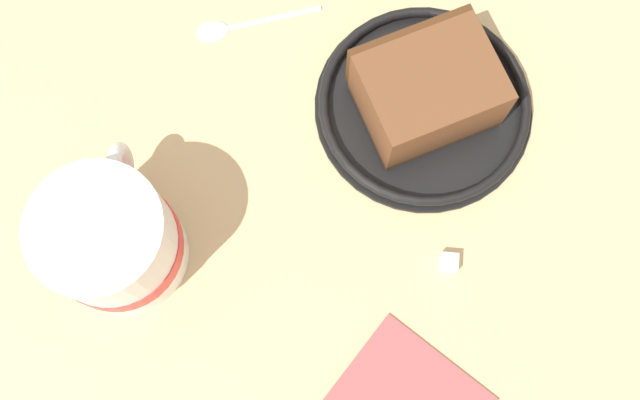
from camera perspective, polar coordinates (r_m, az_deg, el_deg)
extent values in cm
cube|color=tan|center=(64.39, -1.33, 3.25)|extent=(149.41, 149.41, 2.37)
cylinder|color=black|center=(64.89, 7.90, 7.06)|extent=(18.66, 18.66, 0.78)
torus|color=black|center=(64.14, 7.99, 7.33)|extent=(18.01, 18.01, 0.85)
cube|color=#472814|center=(64.25, 7.98, 7.29)|extent=(13.25, 12.25, 0.60)
cube|color=brown|center=(61.58, 8.35, 8.31)|extent=(13.25, 12.25, 5.24)
cube|color=#472814|center=(63.05, 6.68, 11.71)|extent=(9.62, 5.66, 5.24)
cylinder|color=white|center=(58.12, -15.60, -3.10)|extent=(9.85, 9.85, 10.35)
cylinder|color=red|center=(59.31, -15.28, -3.35)|extent=(10.05, 10.05, 2.01)
cylinder|color=#47230F|center=(54.77, -16.57, -2.34)|extent=(8.67, 8.67, 0.40)
torus|color=white|center=(59.22, -15.08, 1.56)|extent=(5.27, 4.30, 5.70)
ellipsoid|color=silver|center=(68.02, -8.25, 12.78)|extent=(3.60, 3.42, 0.80)
cylinder|color=silver|center=(68.22, -3.45, 13.80)|extent=(6.91, 5.54, 0.50)
cube|color=white|center=(61.14, 9.89, -4.61)|extent=(1.98, 1.98, 1.43)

